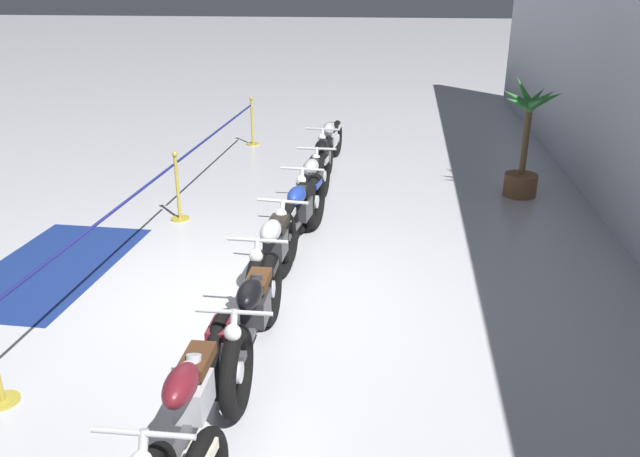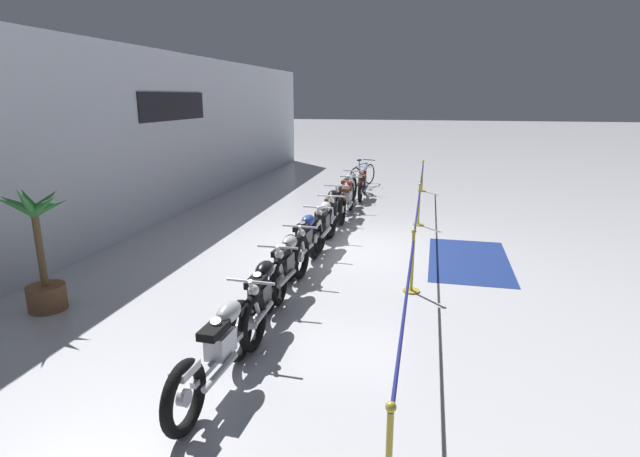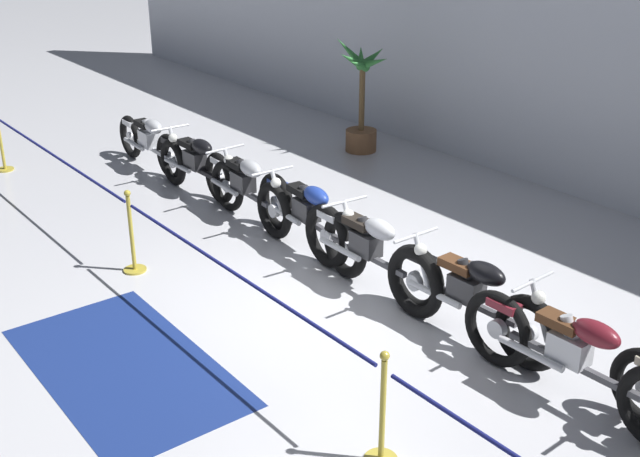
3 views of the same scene
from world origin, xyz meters
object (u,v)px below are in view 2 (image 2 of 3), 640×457
at_px(motorcycle_black_1, 261,296).
at_px(motorcycle_maroon_6, 347,199).
at_px(motorcycle_black_5, 331,210).
at_px(motorcycle_cream_7, 347,190).
at_px(motorcycle_silver_2, 286,265).
at_px(stanchion_mid_right, 419,211).
at_px(motorcycle_blue_3, 305,241).
at_px(potted_palm_left_of_row, 40,254).
at_px(stanchion_mid_left, 412,271).
at_px(stanchion_far_right, 422,181).
at_px(floor_banner, 469,260).
at_px(motorcycle_silver_0, 223,346).
at_px(bicycle, 362,175).
at_px(stanchion_far_left, 415,235).
at_px(motorcycle_maroon_8, 363,183).
at_px(motorcycle_silver_4, 323,225).

height_order(motorcycle_black_1, motorcycle_maroon_6, motorcycle_maroon_6).
relative_size(motorcycle_black_5, motorcycle_cream_7, 0.98).
height_order(motorcycle_silver_2, stanchion_mid_right, stanchion_mid_right).
relative_size(motorcycle_blue_3, potted_palm_left_of_row, 1.23).
bearing_deg(motorcycle_silver_2, stanchion_mid_left, -75.46).
bearing_deg(motorcycle_silver_2, stanchion_far_right, -11.55).
relative_size(motorcycle_black_1, floor_banner, 0.87).
bearing_deg(stanchion_far_right, stanchion_mid_right, 180.00).
distance_m(motorcycle_black_5, motorcycle_maroon_6, 1.37).
height_order(motorcycle_silver_0, stanchion_mid_right, stanchion_mid_right).
xyz_separation_m(bicycle, stanchion_far_left, (-9.05, -2.09, 0.38)).
distance_m(bicycle, floor_banner, 8.48).
bearing_deg(motorcycle_blue_3, motorcycle_maroon_6, -1.77).
xyz_separation_m(motorcycle_cream_7, stanchion_far_right, (2.81, -2.08, -0.11)).
distance_m(bicycle, stanchion_far_right, 2.18).
distance_m(motorcycle_blue_3, bicycle, 8.84).
xyz_separation_m(motorcycle_black_5, floor_banner, (-1.71, -3.06, -0.47)).
xyz_separation_m(motorcycle_maroon_8, stanchion_mid_right, (-3.13, -1.81, -0.10)).
height_order(motorcycle_silver_2, motorcycle_blue_3, motorcycle_blue_3).
bearing_deg(motorcycle_maroon_6, stanchion_mid_right, -104.12).
relative_size(motorcycle_black_1, motorcycle_black_5, 1.06).
xyz_separation_m(motorcycle_maroon_6, floor_banner, (-3.07, -2.91, -0.48)).
distance_m(motorcycle_maroon_6, stanchion_mid_right, 1.94).
relative_size(potted_palm_left_of_row, stanchion_far_left, 0.14).
bearing_deg(motorcycle_blue_3, motorcycle_black_1, -178.84).
xyz_separation_m(motorcycle_silver_2, stanchion_mid_left, (0.51, -1.97, -0.12)).
distance_m(motorcycle_silver_2, motorcycle_black_5, 4.09).
relative_size(motorcycle_silver_0, stanchion_far_left, 0.17).
bearing_deg(motorcycle_maroon_6, motorcycle_cream_7, 8.56).
bearing_deg(stanchion_mid_left, motorcycle_maroon_8, 13.39).
bearing_deg(floor_banner, potted_palm_left_of_row, 121.36).
xyz_separation_m(motorcycle_silver_4, stanchion_far_left, (-1.45, -1.91, 0.28)).
distance_m(motorcycle_black_5, bicycle, 6.16).
height_order(motorcycle_blue_3, stanchion_mid_left, stanchion_mid_left).
bearing_deg(stanchion_far_left, floor_banner, -41.22).
bearing_deg(motorcycle_silver_2, bicycle, 0.69).
xyz_separation_m(motorcycle_black_1, motorcycle_blue_3, (2.68, 0.05, 0.01)).
bearing_deg(motorcycle_silver_2, stanchion_far_left, -58.77).
xyz_separation_m(motorcycle_silver_0, stanchion_far_right, (12.33, -1.90, -0.11)).
bearing_deg(floor_banner, motorcycle_blue_3, 108.56).
distance_m(bicycle, stanchion_far_left, 9.30).
distance_m(motorcycle_silver_0, stanchion_mid_left, 3.72).
xyz_separation_m(stanchion_far_left, stanchion_far_right, (8.45, 0.00, -0.41)).
bearing_deg(floor_banner, stanchion_far_left, 139.57).
relative_size(motorcycle_black_5, floor_banner, 0.81).
height_order(motorcycle_cream_7, stanchion_mid_right, stanchion_mid_right).
height_order(motorcycle_black_1, motorcycle_cream_7, motorcycle_black_1).
bearing_deg(motorcycle_cream_7, motorcycle_silver_0, -178.90).
xyz_separation_m(motorcycle_maroon_6, motorcycle_maroon_8, (2.66, -0.07, -0.03)).
bearing_deg(stanchion_far_left, motorcycle_silver_0, 153.89).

